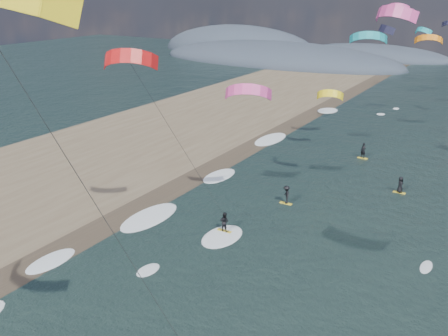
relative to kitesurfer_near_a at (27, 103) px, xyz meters
The scene contains 7 objects.
wet_sand_strip 26.11m from the kitesurfer_near_a, 135.53° to the left, with size 3.00×240.00×0.00m, color #382D23.
coastal_hills 123.57m from the kitesurfer_near_a, 113.09° to the left, with size 80.00×41.00×15.00m.
kitesurfer_near_a is the anchor object (origin of this frame).
kitesurfer_near_b 19.90m from the kitesurfer_near_a, 118.22° to the left, with size 6.99×8.78×14.82m.
far_kitesurfers 36.68m from the kitesurfer_near_a, 93.80° to the left, with size 8.97×16.38×1.73m.
bg_kite_field 58.73m from the kitesurfer_near_a, 93.38° to the left, with size 12.00×71.70×10.51m.
shoreline_surf 28.49m from the kitesurfer_near_a, 125.47° to the left, with size 2.40×79.40×0.11m.
Camera 1 is at (14.63, -13.39, 17.98)m, focal length 40.00 mm.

